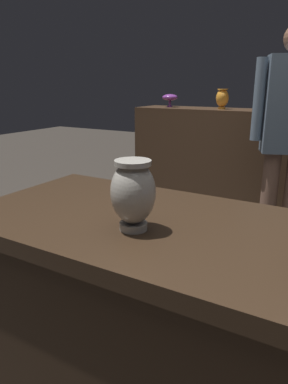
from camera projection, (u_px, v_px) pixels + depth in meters
display_plinth at (153, 329)px, 1.19m from camera, size 1.20×0.64×0.80m
back_display_shelf at (278, 171)px, 2.99m from camera, size 2.60×0.40×0.99m
vase_centerpiece at (133, 193)px, 0.98m from camera, size 0.13×0.13×0.20m
shelf_vase_center at (286, 95)px, 2.77m from camera, size 0.10×0.10×0.26m
shelf_vase_far_left at (170, 98)px, 3.33m from camera, size 0.15×0.15×0.12m
shelf_vase_left at (222, 98)px, 3.05m from camera, size 0.11×0.11×0.17m
visitor_center_back at (288, 131)px, 2.28m from camera, size 0.45×0.28×1.55m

